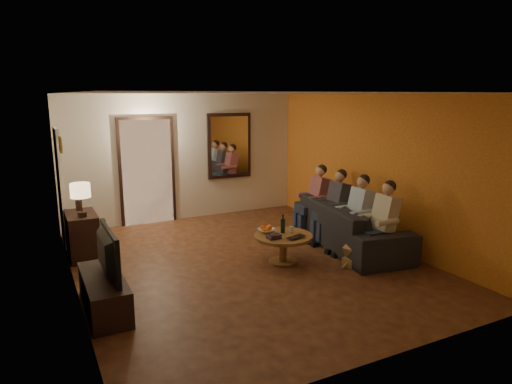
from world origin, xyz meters
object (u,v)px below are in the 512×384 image
dog (356,247)px  person_a (382,226)px  laptop (298,238)px  person_b (357,217)px  person_d (316,202)px  table_lamp (81,200)px  coffee_table (283,249)px  tv_stand (104,293)px  tv (101,253)px  wine_bottle (283,223)px  dresser (83,235)px  person_c (335,209)px  sofa (349,224)px  bowl (266,231)px

dog → person_a: bearing=-38.0°
laptop → person_b: bearing=-8.6°
person_d → table_lamp: bearing=175.0°
dog → coffee_table: bearing=132.4°
tv_stand → coffee_table: 2.79m
dog → laptop: bearing=144.4°
tv → person_b: 4.12m
person_b → table_lamp: bearing=159.2°
tv → tv_stand: bearing=0.0°
tv_stand → table_lamp: bearing=90.0°
person_a → wine_bottle: (-1.29, 0.80, 0.01)m
dresser → coffee_table: bearing=-31.4°
tv → person_c: 4.21m
tv_stand → sofa: 4.25m
tv → coffee_table: bearing=-81.1°
person_b → tv: bearing=-175.4°
tv_stand → person_d: person_d is taller
dog → person_b: bearing=34.5°
table_lamp → dog: bearing=-28.5°
table_lamp → person_a: (4.10, -2.16, -0.39)m
person_d → wine_bottle: bearing=-142.3°
person_d → bowl: 1.76m
wine_bottle → laptop: (0.05, -0.38, -0.14)m
sofa → person_c: bearing=28.0°
bowl → wine_bottle: wine_bottle is taller
coffee_table → dresser: bearing=148.6°
dog → dresser: bearing=131.4°
person_d → person_b: bearing=-90.0°
person_a → laptop: person_a is taller
person_b → coffee_table: size_ratio=1.32×
coffee_table → laptop: size_ratio=2.77×
person_a → person_c: (0.00, 1.20, 0.00)m
dresser → wine_bottle: (2.81, -1.58, 0.24)m
person_a → coffee_table: size_ratio=1.32×
sofa → person_a: size_ratio=2.18×
person_c → laptop: size_ratio=3.65×
dresser → coffee_table: size_ratio=0.89×
person_a → dog: person_a is taller
wine_bottle → laptop: wine_bottle is taller
dresser → person_d: person_d is taller
tv → person_a: size_ratio=0.86×
person_a → laptop: bearing=161.3°
table_lamp → laptop: size_ratio=1.64×
tv_stand → dog: bearing=-2.1°
person_a → dog: 0.50m
dog → person_d: bearing=60.1°
coffee_table → laptop: (0.10, -0.28, 0.24)m
coffee_table → bowl: bearing=129.3°
coffee_table → table_lamp: bearing=152.1°
table_lamp → tv: bearing=-90.0°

